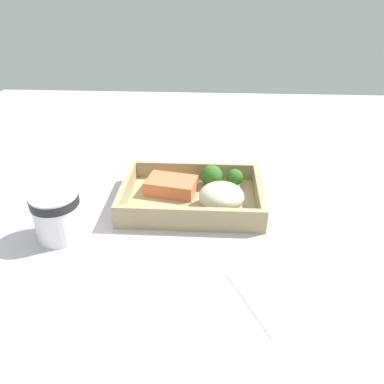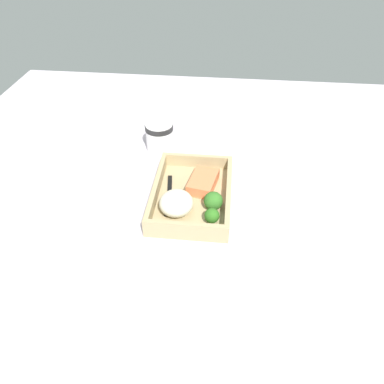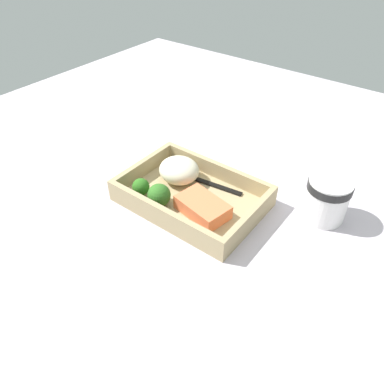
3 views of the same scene
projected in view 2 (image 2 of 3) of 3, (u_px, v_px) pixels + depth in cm
name	position (u px, v px, depth cm)	size (l,w,h in cm)	color
ground_plane	(192.00, 203.00, 96.81)	(160.00, 160.00, 2.00)	#BBB1BC
takeout_tray	(192.00, 198.00, 95.79)	(28.33, 19.53, 1.20)	tan
tray_rim	(192.00, 191.00, 94.28)	(28.33, 19.53, 3.57)	tan
salmon_fillet	(203.00, 182.00, 97.69)	(10.12, 6.36, 2.95)	#EF7649
mashed_potatoes	(176.00, 203.00, 89.48)	(8.83, 8.22, 5.20)	beige
broccoli_floret_1	(213.00, 201.00, 90.47)	(4.65, 4.65, 4.71)	#7DAE5C
broccoli_floret_2	(212.00, 216.00, 86.82)	(3.58, 3.58, 3.92)	#7AA255
fork	(169.00, 197.00, 94.81)	(15.88, 3.70, 0.44)	black
paper_cup	(160.00, 135.00, 111.84)	(8.37, 8.37, 8.77)	white
receipt_slip	(81.00, 228.00, 88.27)	(7.48, 13.00, 0.24)	white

